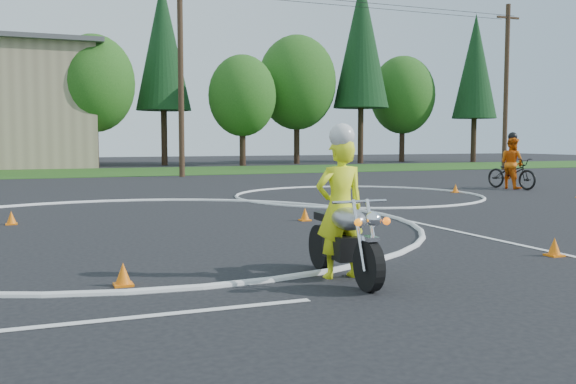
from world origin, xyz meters
name	(u,v)px	position (x,y,z in m)	size (l,w,h in m)	color
ground	(159,250)	(0.00, 0.00, 0.00)	(120.00, 120.00, 0.00)	black
grass_strip	(70,173)	(0.00, 27.00, 0.01)	(120.00, 10.00, 0.02)	#1E4714
course_markings	(215,216)	(2.17, 4.35, 0.01)	(19.05, 19.05, 0.12)	silver
primary_motorcycle	(345,239)	(1.88, -3.16, 0.54)	(0.74, 2.12, 1.12)	black
rider_primary_grp	(340,204)	(1.88, -3.02, 1.00)	(0.70, 0.47, 2.07)	#F2FF1A
rider_second_grp	(512,169)	(14.85, 8.62, 0.75)	(1.10, 2.31, 2.14)	black
traffic_cones	(369,212)	(5.52, 2.79, 0.14)	(16.92, 11.11, 0.30)	orange
treeline	(271,76)	(14.78, 34.61, 6.62)	(38.20, 8.10, 14.52)	#382619
utility_poles	(181,72)	(5.00, 21.00, 5.20)	(41.60, 1.12, 10.00)	#473321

